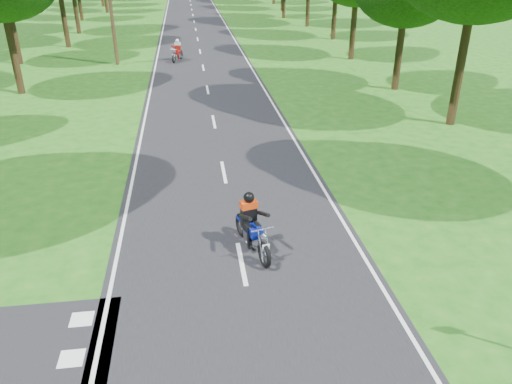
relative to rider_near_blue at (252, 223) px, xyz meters
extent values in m
plane|color=#195012|center=(-0.36, -2.61, -0.86)|extent=(160.00, 160.00, 0.00)
cube|color=black|center=(-0.36, 47.39, -0.85)|extent=(7.00, 140.00, 0.02)
cube|color=silver|center=(-0.36, -0.61, -0.83)|extent=(0.12, 2.00, 0.01)
cube|color=silver|center=(-0.36, 5.39, -0.83)|extent=(0.12, 2.00, 0.01)
cube|color=silver|center=(-0.36, 11.39, -0.83)|extent=(0.12, 2.00, 0.01)
cube|color=silver|center=(-0.36, 17.39, -0.83)|extent=(0.12, 2.00, 0.01)
cube|color=silver|center=(-0.36, 23.39, -0.83)|extent=(0.12, 2.00, 0.01)
cube|color=silver|center=(-0.36, 29.39, -0.83)|extent=(0.12, 2.00, 0.01)
cube|color=silver|center=(-0.36, 35.39, -0.83)|extent=(0.12, 2.00, 0.01)
cube|color=silver|center=(-0.36, 41.39, -0.83)|extent=(0.12, 2.00, 0.01)
cube|color=silver|center=(-0.36, 47.39, -0.83)|extent=(0.12, 2.00, 0.01)
cube|color=silver|center=(-0.36, 53.39, -0.83)|extent=(0.12, 2.00, 0.01)
cube|color=silver|center=(-0.36, 59.39, -0.83)|extent=(0.12, 2.00, 0.01)
cube|color=silver|center=(-0.36, 65.39, -0.83)|extent=(0.12, 2.00, 0.01)
cube|color=silver|center=(-0.36, 71.39, -0.83)|extent=(0.12, 2.00, 0.01)
cube|color=silver|center=(-3.66, 47.39, -0.83)|extent=(0.10, 140.00, 0.01)
cube|color=silver|center=(2.94, 47.39, -0.83)|extent=(0.10, 140.00, 0.01)
cube|color=silver|center=(-4.16, -3.51, -0.83)|extent=(0.50, 0.50, 0.01)
cube|color=silver|center=(-4.16, -2.31, -0.83)|extent=(0.50, 0.50, 0.01)
cylinder|color=black|center=(-10.94, 18.15, 1.10)|extent=(0.40, 0.40, 3.91)
cylinder|color=black|center=(-13.30, 26.57, 1.04)|extent=(0.40, 0.40, 3.79)
cylinder|color=black|center=(-11.19, 32.99, 1.30)|extent=(0.40, 0.40, 4.32)
cylinder|color=black|center=(-11.62, 40.48, 1.35)|extent=(0.40, 0.40, 4.40)
cylinder|color=black|center=(-12.97, 50.17, 0.74)|extent=(0.40, 0.40, 3.20)
cylinder|color=black|center=(10.70, 9.59, 1.42)|extent=(0.40, 0.40, 4.56)
cylinder|color=black|center=(10.56, 16.08, 0.89)|extent=(0.40, 0.40, 3.49)
cylinder|color=black|center=(10.70, 24.97, 0.99)|extent=(0.40, 0.40, 3.69)
cylinder|color=black|center=(11.81, 33.80, 1.02)|extent=(0.40, 0.40, 3.74)
cylinder|color=black|center=(11.35, 42.11, 1.47)|extent=(0.40, 0.40, 4.64)
cylinder|color=black|center=(10.19, 49.31, 0.60)|extent=(0.40, 0.40, 2.91)
cylinder|color=#382616|center=(-6.36, 25.39, 3.14)|extent=(0.26, 0.26, 8.00)
camera|label=1|loc=(-1.49, -11.53, 6.66)|focal=35.00mm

